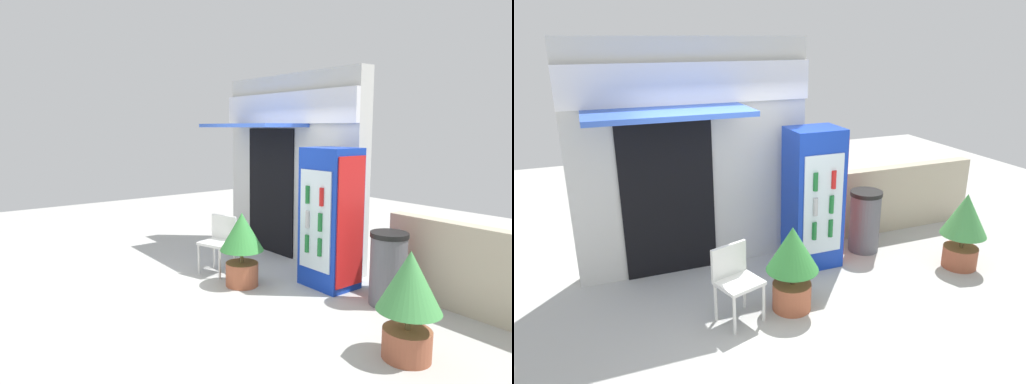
{
  "view_description": "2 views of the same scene",
  "coord_description": "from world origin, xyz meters",
  "views": [
    {
      "loc": [
        5.19,
        -3.38,
        2.2
      ],
      "look_at": [
        0.05,
        0.52,
        1.26
      ],
      "focal_mm": 31.53,
      "sensor_mm": 36.0,
      "label": 1
    },
    {
      "loc": [
        -1.78,
        -4.24,
        3.06
      ],
      "look_at": [
        0.21,
        0.7,
        1.27
      ],
      "focal_mm": 32.75,
      "sensor_mm": 36.0,
      "label": 2
    }
  ],
  "objects": [
    {
      "name": "plastic_chair",
      "position": [
        -0.42,
        0.18,
        0.52
      ],
      "size": [
        0.56,
        0.53,
        0.87
      ],
      "color": "silver",
      "rests_on": "ground"
    },
    {
      "name": "trash_bin",
      "position": [
        1.9,
        1.16,
        0.46
      ],
      "size": [
        0.47,
        0.47,
        0.92
      ],
      "color": "#595960",
      "rests_on": "ground"
    },
    {
      "name": "storefront_building",
      "position": [
        -0.52,
        1.65,
        1.58
      ],
      "size": [
        3.12,
        1.16,
        3.06
      ],
      "color": "silver",
      "rests_on": "ground"
    },
    {
      "name": "stone_boundary_wall",
      "position": [
        2.91,
        1.69,
        0.53
      ],
      "size": [
        2.64,
        0.21,
        1.07
      ],
      "primitive_type": "cube",
      "color": "#B7AD93",
      "rests_on": "ground"
    },
    {
      "name": "ground",
      "position": [
        0.0,
        0.0,
        0.0
      ],
      "size": [
        16.0,
        16.0,
        0.0
      ],
      "primitive_type": "plane",
      "color": "#B2B2AD"
    },
    {
      "name": "potted_plant_near_shop",
      "position": [
        0.25,
        0.12,
        0.61
      ],
      "size": [
        0.61,
        0.61,
        1.03
      ],
      "color": "#AD5B3D",
      "rests_on": "ground"
    },
    {
      "name": "potted_plant_curbside",
      "position": [
        2.85,
        0.2,
        0.63
      ],
      "size": [
        0.61,
        0.61,
        1.06
      ],
      "color": "#995138",
      "rests_on": "ground"
    },
    {
      "name": "drink_cooler",
      "position": [
        1.0,
        1.07,
        0.96
      ],
      "size": [
        0.72,
        0.62,
        1.93
      ],
      "color": "#1438B2",
      "rests_on": "ground"
    }
  ]
}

